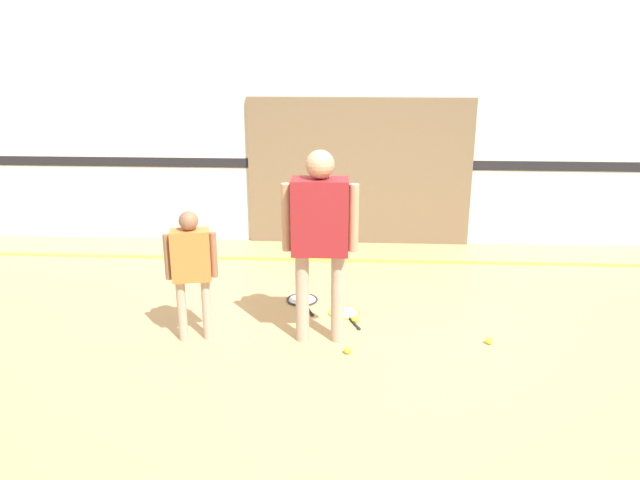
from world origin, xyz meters
The scene contains 11 objects.
ground_plane centered at (0.00, 0.00, 0.00)m, with size 16.00×16.00×0.00m, color tan.
wall_back centered at (0.00, 2.87, 1.60)m, with size 16.00×0.07×3.20m.
wall_panel centered at (0.14, 2.82, 0.93)m, with size 2.81×0.05×1.85m.
floor_stripe centered at (0.00, 2.10, 0.00)m, with size 14.40×0.10×0.01m.
person_instructor centered at (-0.21, 0.03, 1.04)m, with size 0.64×0.27×1.69m.
person_student_left centered at (-1.30, 0.00, 0.72)m, with size 0.44×0.24×1.17m.
racket_spare_on_floor centered at (0.01, 0.58, 0.01)m, with size 0.40×0.57×0.03m.
racket_second_spare centered at (-0.43, 0.87, 0.01)m, with size 0.41×0.58×0.03m.
tennis_ball_near_instructor centered at (0.04, -0.21, 0.03)m, with size 0.07×0.07×0.07m, color #CCE038.
tennis_ball_by_spare_racket centered at (0.10, 0.40, 0.03)m, with size 0.07×0.07×0.07m, color #CCE038.
tennis_ball_stray_left centered at (1.27, 0.03, 0.03)m, with size 0.07×0.07×0.07m, color #CCE038.
Camera 1 is at (0.06, -4.93, 2.55)m, focal length 35.00 mm.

